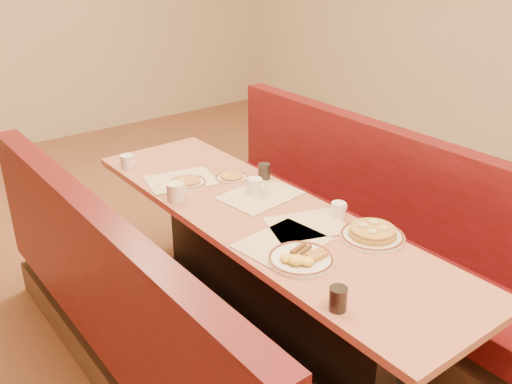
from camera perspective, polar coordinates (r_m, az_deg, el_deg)
ground at (r=3.36m, az=0.74°, el=-13.71°), size 8.00×8.00×0.00m
diner_table at (r=3.14m, az=0.78°, el=-8.34°), size 0.70×2.50×0.75m
booth_left at (r=2.83m, az=-11.27°, el=-13.33°), size 0.55×2.50×1.05m
booth_right at (r=3.58m, az=10.06°, el=-4.50°), size 0.55×2.50×1.05m
placemat_near_left at (r=2.68m, az=2.65°, el=-5.07°), size 0.43×0.35×0.00m
placemat_near_right at (r=2.84m, az=5.09°, el=-3.31°), size 0.45×0.39×0.00m
placemat_far_left at (r=3.37m, az=-7.51°, el=1.19°), size 0.44×0.37×0.00m
placemat_far_right at (r=3.15m, az=0.44°, el=-0.33°), size 0.45×0.36×0.00m
pancake_plate at (r=2.76m, az=11.55°, el=-4.15°), size 0.31×0.31×0.07m
eggs_plate at (r=2.54m, az=4.51°, el=-6.65°), size 0.30×0.30×0.06m
extra_plate_mid at (r=3.35m, az=-2.45°, el=1.45°), size 0.20×0.20×0.04m
extra_plate_far at (r=3.31m, az=-6.84°, el=0.98°), size 0.21×0.21×0.04m
coffee_mug_a at (r=2.93m, az=8.27°, el=-1.74°), size 0.11×0.07×0.08m
coffee_mug_b at (r=3.11m, az=-8.02°, el=0.05°), size 0.13×0.09×0.10m
coffee_mug_c at (r=3.15m, az=-0.10°, el=0.61°), size 0.12×0.09×0.09m
coffee_mug_d at (r=3.60m, az=-12.73°, el=3.03°), size 0.11×0.08×0.08m
soda_tumbler_near at (r=2.25m, az=8.20°, el=-10.52°), size 0.07×0.07×0.10m
soda_tumbler_mid at (r=3.34m, az=0.82°, el=2.05°), size 0.07×0.07×0.10m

